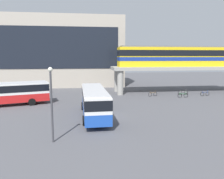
# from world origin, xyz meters

# --- Properties ---
(ground_plane) EXTENTS (120.00, 120.00, 0.00)m
(ground_plane) POSITION_xyz_m (0.00, 10.00, 0.00)
(ground_plane) COLOR #515156
(station_building) EXTENTS (31.89, 10.37, 15.76)m
(station_building) POSITION_xyz_m (-9.54, 29.12, 7.88)
(station_building) COLOR #B2A899
(station_building) RESTS_ON ground_plane
(elevated_platform) EXTENTS (26.20, 5.55, 4.92)m
(elevated_platform) POSITION_xyz_m (15.64, 16.10, 4.15)
(elevated_platform) COLOR #9E9B93
(elevated_platform) RESTS_ON ground_plane
(train) EXTENTS (21.96, 2.96, 3.84)m
(train) POSITION_xyz_m (14.63, 16.10, 6.89)
(train) COLOR yellow
(train) RESTS_ON elevated_platform
(bus_main) EXTENTS (2.98, 11.10, 3.22)m
(bus_main) POSITION_xyz_m (-1.58, -0.00, 1.99)
(bus_main) COLOR #1E4CB2
(bus_main) RESTS_ON ground_plane
(bus_secondary) EXTENTS (11.30, 5.62, 3.22)m
(bus_secondary) POSITION_xyz_m (-13.27, 7.28, 1.99)
(bus_secondary) COLOR red
(bus_secondary) RESTS_ON ground_plane
(bicycle_blue) EXTENTS (1.78, 0.28, 1.04)m
(bicycle_blue) POSITION_xyz_m (18.26, 11.25, 0.36)
(bicycle_blue) COLOR black
(bicycle_blue) RESTS_ON ground_plane
(bicycle_silver) EXTENTS (1.79, 0.22, 1.04)m
(bicycle_silver) POSITION_xyz_m (14.96, 12.79, 0.36)
(bicycle_silver) COLOR black
(bicycle_silver) RESTS_ON ground_plane
(bicycle_brown) EXTENTS (1.73, 0.59, 1.04)m
(bicycle_brown) POSITION_xyz_m (9.11, 12.08, 0.36)
(bicycle_brown) COLOR black
(bicycle_brown) RESTS_ON ground_plane
(bicycle_green) EXTENTS (1.79, 0.14, 1.04)m
(bicycle_green) POSITION_xyz_m (13.76, 10.27, 0.36)
(bicycle_green) COLOR black
(bicycle_green) RESTS_ON ground_plane
(pedestrian_at_kerb) EXTENTS (0.47, 0.47, 1.66)m
(pedestrian_at_kerb) POSITION_xyz_m (-2.15, 10.55, 0.78)
(pedestrian_at_kerb) COLOR #33663F
(pedestrian_at_kerb) RESTS_ON ground_plane
(pedestrian_near_building) EXTENTS (0.45, 0.34, 1.62)m
(pedestrian_near_building) POSITION_xyz_m (-2.33, 8.58, 0.76)
(pedestrian_near_building) COLOR maroon
(pedestrian_near_building) RESTS_ON ground_plane
(lamp_post) EXTENTS (0.36, 0.36, 5.98)m
(lamp_post) POSITION_xyz_m (-5.21, -7.24, 3.55)
(lamp_post) COLOR #3F3F44
(lamp_post) RESTS_ON ground_plane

